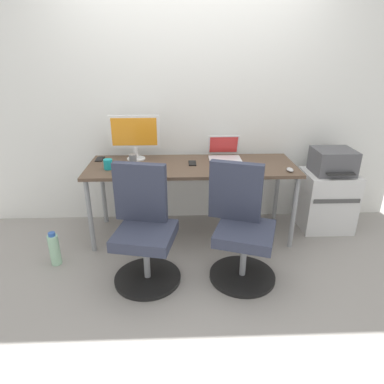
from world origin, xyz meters
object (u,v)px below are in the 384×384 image
(office_chair_right, at_px, (241,229))
(printer, at_px, (333,161))
(desktop_monitor, at_px, (135,134))
(coffee_mug, at_px, (108,164))
(side_cabinet, at_px, (326,200))
(open_laptop, at_px, (224,153))
(water_bottle_on_floor, at_px, (54,249))
(office_chair_left, at_px, (144,230))

(office_chair_right, bearing_deg, printer, 36.98)
(office_chair_right, height_order, desktop_monitor, desktop_monitor)
(desktop_monitor, height_order, coffee_mug, desktop_monitor)
(side_cabinet, height_order, open_laptop, open_laptop)
(printer, distance_m, desktop_monitor, 1.96)
(office_chair_right, relative_size, water_bottle_on_floor, 3.03)
(office_chair_left, xyz_separation_m, side_cabinet, (1.80, 0.77, -0.12))
(water_bottle_on_floor, xyz_separation_m, desktop_monitor, (0.66, 0.68, 0.84))
(water_bottle_on_floor, height_order, coffee_mug, coffee_mug)
(office_chair_left, relative_size, office_chair_right, 1.00)
(office_chair_right, relative_size, open_laptop, 3.03)
(desktop_monitor, bearing_deg, coffee_mug, -126.63)
(printer, xyz_separation_m, coffee_mug, (-2.16, -0.19, 0.06))
(side_cabinet, bearing_deg, desktop_monitor, 176.95)
(water_bottle_on_floor, bearing_deg, side_cabinet, 12.57)
(office_chair_left, xyz_separation_m, open_laptop, (0.73, 0.87, 0.37))
(printer, bearing_deg, open_laptop, 174.80)
(office_chair_left, relative_size, desktop_monitor, 1.96)
(printer, height_order, open_laptop, open_laptop)
(office_chair_right, xyz_separation_m, coffee_mug, (-1.13, 0.59, 0.36))
(office_chair_left, relative_size, printer, 2.35)
(office_chair_right, distance_m, water_bottle_on_floor, 1.61)
(printer, relative_size, coffee_mug, 4.35)
(coffee_mug, bearing_deg, open_laptop, 14.57)
(office_chair_left, height_order, open_laptop, open_laptop)
(office_chair_right, relative_size, side_cabinet, 1.55)
(office_chair_right, xyz_separation_m, water_bottle_on_floor, (-1.58, 0.19, -0.28))
(office_chair_right, bearing_deg, coffee_mug, 152.57)
(desktop_monitor, relative_size, open_laptop, 1.55)
(printer, bearing_deg, office_chair_left, -156.77)
(desktop_monitor, xyz_separation_m, coffee_mug, (-0.22, -0.29, -0.20))
(office_chair_left, xyz_separation_m, printer, (1.80, 0.77, 0.30))
(office_chair_left, bearing_deg, coffee_mug, 121.62)
(office_chair_right, relative_size, coffee_mug, 10.22)
(side_cabinet, distance_m, printer, 0.42)
(side_cabinet, distance_m, open_laptop, 1.17)
(office_chair_right, height_order, printer, office_chair_right)
(printer, relative_size, desktop_monitor, 0.83)
(side_cabinet, relative_size, coffee_mug, 6.59)
(open_laptop, distance_m, coffee_mug, 1.13)
(office_chair_left, xyz_separation_m, desktop_monitor, (-0.14, 0.88, 0.56))
(coffee_mug, bearing_deg, desktop_monitor, 53.37)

